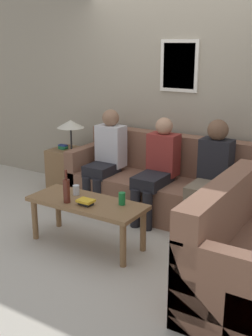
% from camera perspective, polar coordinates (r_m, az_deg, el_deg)
% --- Properties ---
extents(ground_plane, '(16.00, 16.00, 0.00)m').
position_cam_1_polar(ground_plane, '(4.74, 1.91, -7.82)').
color(ground_plane, beige).
extents(wall_back, '(9.00, 0.08, 2.60)m').
position_cam_1_polar(wall_back, '(5.18, 7.25, 9.18)').
color(wall_back, '#9E937F').
rests_on(wall_back, ground_plane).
extents(couch_main, '(2.20, 0.81, 0.91)m').
position_cam_1_polar(couch_main, '(5.03, 4.77, -2.51)').
color(couch_main, brown).
rests_on(couch_main, ground_plane).
extents(couch_side, '(0.81, 1.50, 0.91)m').
position_cam_1_polar(couch_side, '(3.56, 16.43, -11.55)').
color(couch_side, brown).
rests_on(couch_side, ground_plane).
extents(coffee_table, '(1.20, 0.48, 0.47)m').
position_cam_1_polar(coffee_table, '(4.19, -5.33, -5.35)').
color(coffee_table, olive).
rests_on(coffee_table, ground_plane).
extents(side_table_with_lamp, '(0.46, 0.45, 1.00)m').
position_cam_1_polar(side_table_with_lamp, '(5.71, -7.70, 0.20)').
color(side_table_with_lamp, olive).
rests_on(side_table_with_lamp, ground_plane).
extents(wine_bottle, '(0.07, 0.07, 0.33)m').
position_cam_1_polar(wine_bottle, '(4.11, -8.06, -2.99)').
color(wine_bottle, '#562319').
rests_on(wine_bottle, coffee_table).
extents(drinking_glass, '(0.07, 0.07, 0.10)m').
position_cam_1_polar(drinking_glass, '(4.33, -6.76, -2.98)').
color(drinking_glass, silver).
rests_on(drinking_glass, coffee_table).
extents(book_stack, '(0.16, 0.12, 0.05)m').
position_cam_1_polar(book_stack, '(4.06, -5.49, -4.60)').
color(book_stack, black).
rests_on(book_stack, coffee_table).
extents(soda_can, '(0.07, 0.07, 0.12)m').
position_cam_1_polar(soda_can, '(4.04, -0.56, -4.17)').
color(soda_can, '#197A38').
rests_on(soda_can, coffee_table).
extents(person_left, '(0.34, 0.57, 1.19)m').
position_cam_1_polar(person_left, '(5.13, -2.70, 1.78)').
color(person_left, black).
rests_on(person_left, ground_plane).
extents(person_middle, '(0.34, 0.66, 1.16)m').
position_cam_1_polar(person_middle, '(4.77, 4.29, 0.26)').
color(person_middle, black).
rests_on(person_middle, ground_plane).
extents(person_right, '(0.34, 0.66, 1.19)m').
position_cam_1_polar(person_right, '(4.54, 11.45, -0.56)').
color(person_right, '#756651').
rests_on(person_right, ground_plane).
extents(teddy_bear, '(0.21, 0.21, 0.33)m').
position_cam_1_polar(teddy_bear, '(3.83, 7.55, -11.90)').
color(teddy_bear, beige).
rests_on(teddy_bear, ground_plane).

